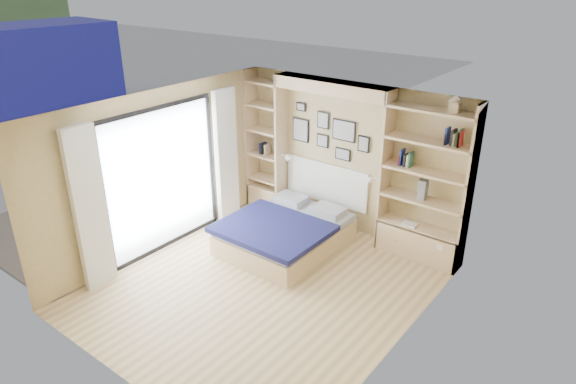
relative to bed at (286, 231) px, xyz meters
The scene contains 9 objects.
ground 1.23m from the bed, 67.94° to the right, with size 4.50×4.50×0.00m, color #D7BA80.
room_shell 0.91m from the bed, 81.11° to the left, with size 4.50×4.50×4.50m.
bed is the anchor object (origin of this frame).
photo_gallery 1.74m from the bed, 90.10° to the left, with size 1.48×0.02×0.82m.
reading_lamps 1.23m from the bed, 80.43° to the left, with size 1.92×0.12×0.15m.
shelf_decor 2.32m from the bed, 31.77° to the left, with size 3.53×0.23×2.03m.
deck 3.35m from the bed, 160.58° to the right, with size 3.20×4.00×0.05m, color brown.
deck_chair 2.79m from the bed, 166.10° to the right, with size 0.54×0.83×0.80m.
shipping_container 11.40m from the bed, behind, with size 2.42×6.06×2.52m, color navy.
Camera 1 is at (3.93, -4.54, 4.12)m, focal length 32.00 mm.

